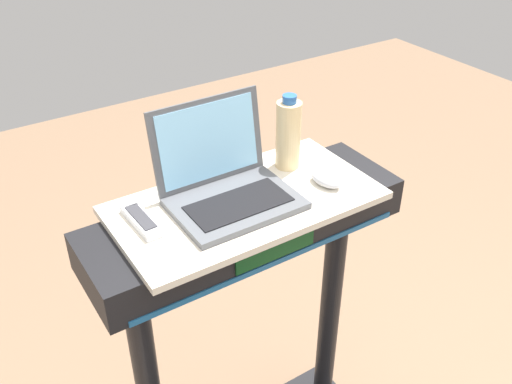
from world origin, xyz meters
TOP-DOWN VIEW (x-y plane):
  - desk_board at (0.00, 0.70)m, footprint 0.71×0.38m
  - laptop at (-0.04, 0.73)m, footprint 0.32×0.27m
  - computer_mouse at (0.23, 0.64)m, footprint 0.07×0.11m
  - water_bottle at (0.20, 0.78)m, footprint 0.07×0.07m
  - tv_remote at (-0.28, 0.75)m, footprint 0.05×0.16m

SIDE VIEW (x-z plane):
  - desk_board at x=0.00m, z-range 1.14..1.16m
  - tv_remote at x=-0.28m, z-range 1.16..1.18m
  - computer_mouse at x=0.23m, z-range 1.16..1.19m
  - laptop at x=-0.04m, z-range 1.09..1.34m
  - water_bottle at x=0.20m, z-range 1.15..1.37m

